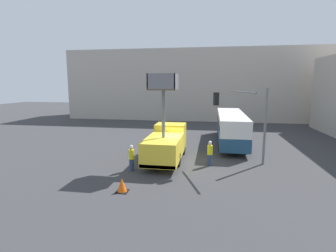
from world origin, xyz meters
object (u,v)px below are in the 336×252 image
Objects in this scene: road_worker_near_truck at (131,158)px; traffic_cone_near_truck at (122,185)px; traffic_light_pole at (247,113)px; city_bus at (231,126)px; road_worker_directing at (210,153)px; utility_truck at (166,142)px.

road_worker_near_truck is 2.32× the size of traffic_cone_near_truck.
traffic_light_pole reaches higher than road_worker_near_truck.
city_bus reaches higher than traffic_cone_near_truck.
traffic_cone_near_truck is (-6.83, -13.61, -1.45)m from city_bus.
road_worker_directing reaches higher than traffic_cone_near_truck.
utility_truck is at bearing -6.63° from road_worker_directing.
road_worker_directing is (5.39, 2.00, 0.03)m from road_worker_near_truck.
utility_truck is 0.57× the size of city_bus.
road_worker_directing is 2.39× the size of traffic_cone_near_truck.
traffic_light_pole is (6.01, -0.18, 2.43)m from utility_truck.
city_bus is 2.08× the size of traffic_light_pole.
traffic_light_pole is at bearing -1.74° from utility_truck.
road_worker_directing is at bearing 172.97° from city_bus.
city_bus is at bearing -87.10° from road_worker_near_truck.
utility_truck is at bearing 150.41° from city_bus.
traffic_light_pole reaches higher than city_bus.
city_bus is 8.29m from road_worker_directing.
traffic_light_pole is at bearing 39.70° from traffic_cone_near_truck.
utility_truck is at bearing 77.41° from traffic_cone_near_truck.
utility_truck is 1.18× the size of traffic_light_pole.
traffic_cone_near_truck is at bearing -102.59° from utility_truck.
utility_truck is 8.54× the size of traffic_cone_near_truck.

